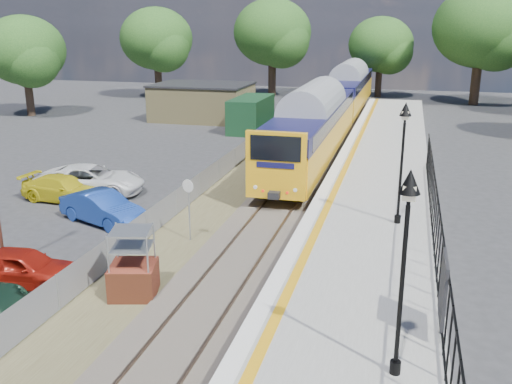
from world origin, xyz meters
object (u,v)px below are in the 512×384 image
(victorian_lamp_south, at_px, (406,227))
(brick_plinth, at_px, (133,264))
(car_red, at_px, (22,267))
(victorian_lamp_north, at_px, (404,135))
(train, at_px, (335,102))
(car_blue, at_px, (102,208))
(car_white, at_px, (90,180))
(speed_sign, at_px, (189,200))
(car_yellow, at_px, (64,189))

(victorian_lamp_south, bearing_deg, brick_plinth, 156.38)
(victorian_lamp_south, distance_m, car_red, 12.84)
(victorian_lamp_north, distance_m, brick_plinth, 10.65)
(victorian_lamp_north, distance_m, train, 23.41)
(brick_plinth, bearing_deg, train, 85.11)
(brick_plinth, bearing_deg, victorian_lamp_north, 39.81)
(train, relative_size, brick_plinth, 18.23)
(brick_plinth, height_order, car_blue, brick_plinth)
(victorian_lamp_south, height_order, car_red, victorian_lamp_south)
(victorian_lamp_north, height_order, brick_plinth, victorian_lamp_north)
(victorian_lamp_south, bearing_deg, car_blue, 142.86)
(car_white, bearing_deg, victorian_lamp_north, -112.13)
(brick_plinth, height_order, car_red, brick_plinth)
(victorian_lamp_north, height_order, speed_sign, victorian_lamp_north)
(brick_plinth, bearing_deg, speed_sign, 90.00)
(car_blue, bearing_deg, victorian_lamp_north, -65.33)
(victorian_lamp_north, height_order, car_blue, victorian_lamp_north)
(brick_plinth, distance_m, car_yellow, 11.27)
(victorian_lamp_south, bearing_deg, victorian_lamp_north, 91.15)
(speed_sign, relative_size, car_red, 0.68)
(train, relative_size, car_blue, 9.87)
(speed_sign, relative_size, car_white, 0.48)
(speed_sign, bearing_deg, victorian_lamp_south, -28.97)
(car_red, relative_size, car_yellow, 0.87)
(brick_plinth, xyz_separation_m, car_yellow, (-7.72, 8.20, -0.46))
(victorian_lamp_south, distance_m, victorian_lamp_north, 10.00)
(victorian_lamp_north, relative_size, car_blue, 1.11)
(train, bearing_deg, victorian_lamp_south, -80.46)
(victorian_lamp_north, height_order, car_yellow, victorian_lamp_north)
(victorian_lamp_north, relative_size, car_red, 1.24)
(victorian_lamp_south, bearing_deg, car_yellow, 143.35)
(car_yellow, bearing_deg, train, -21.18)
(train, xyz_separation_m, speed_sign, (-2.50, -24.44, -0.65))
(car_white, bearing_deg, car_red, -172.17)
(speed_sign, bearing_deg, brick_plinth, -72.98)
(speed_sign, bearing_deg, car_white, 163.12)
(train, bearing_deg, car_yellow, -115.94)
(victorian_lamp_south, xyz_separation_m, victorian_lamp_north, (-0.20, 10.00, 0.00))
(victorian_lamp_north, bearing_deg, car_red, -150.06)
(car_blue, bearing_deg, car_white, 58.24)
(car_blue, height_order, car_yellow, car_blue)
(victorian_lamp_south, distance_m, car_blue, 15.93)
(car_red, relative_size, car_white, 0.71)
(victorian_lamp_south, bearing_deg, car_red, 164.50)
(victorian_lamp_north, xyz_separation_m, car_white, (-14.90, 3.05, -3.57))
(victorian_lamp_south, relative_size, victorian_lamp_north, 1.00)
(victorian_lamp_north, height_order, car_red, victorian_lamp_north)
(victorian_lamp_north, relative_size, car_yellow, 1.08)
(car_red, bearing_deg, victorian_lamp_south, -112.48)
(brick_plinth, relative_size, car_white, 0.43)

